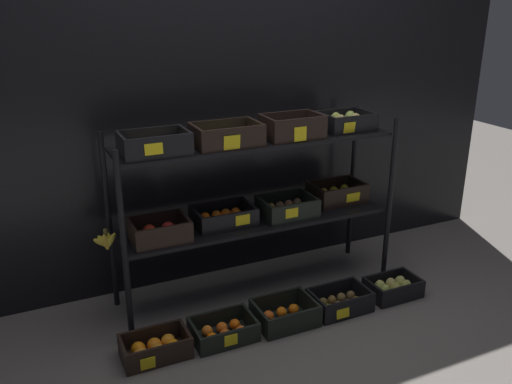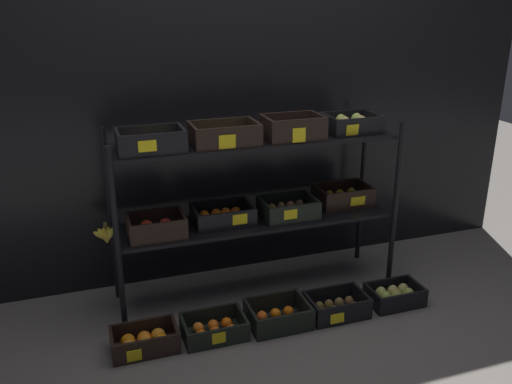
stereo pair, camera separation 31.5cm
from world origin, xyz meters
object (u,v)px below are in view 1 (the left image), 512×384
(crate_ground_orange, at_px, (156,348))
(crate_ground_pear, at_px, (393,288))
(display_rack, at_px, (255,180))
(crate_ground_center_tangerine, at_px, (285,315))
(crate_ground_kiwi, at_px, (340,302))
(crate_ground_tangerine, at_px, (224,331))

(crate_ground_orange, relative_size, crate_ground_pear, 1.07)
(display_rack, bearing_deg, crate_ground_pear, -27.74)
(crate_ground_center_tangerine, height_order, crate_ground_pear, crate_ground_center_tangerine)
(crate_ground_pear, bearing_deg, crate_ground_kiwi, 179.34)
(crate_ground_tangerine, height_order, crate_ground_center_tangerine, crate_ground_center_tangerine)
(display_rack, relative_size, crate_ground_tangerine, 5.23)
(display_rack, xyz_separation_m, crate_ground_center_tangerine, (0.01, -0.38, -0.69))
(crate_ground_tangerine, relative_size, crate_ground_center_tangerine, 1.01)
(crate_ground_kiwi, bearing_deg, display_rack, 133.34)
(crate_ground_orange, height_order, crate_ground_kiwi, crate_ground_kiwi)
(crate_ground_tangerine, distance_m, crate_ground_center_tangerine, 0.37)
(crate_ground_orange, xyz_separation_m, crate_ground_center_tangerine, (0.74, -0.01, -0.00))
(crate_ground_tangerine, relative_size, crate_ground_kiwi, 0.99)
(display_rack, xyz_separation_m, crate_ground_orange, (-0.72, -0.37, -0.69))
(crate_ground_orange, bearing_deg, crate_ground_tangerine, -0.09)
(crate_ground_orange, bearing_deg, crate_ground_pear, -1.08)
(crate_ground_kiwi, bearing_deg, crate_ground_orange, 178.77)
(crate_ground_center_tangerine, bearing_deg, crate_ground_pear, -1.44)
(crate_ground_tangerine, height_order, crate_ground_pear, crate_ground_pear)
(crate_ground_tangerine, bearing_deg, crate_ground_pear, -1.42)
(crate_ground_orange, xyz_separation_m, crate_ground_kiwi, (1.09, -0.02, -0.00))
(crate_ground_orange, relative_size, crate_ground_center_tangerine, 1.02)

